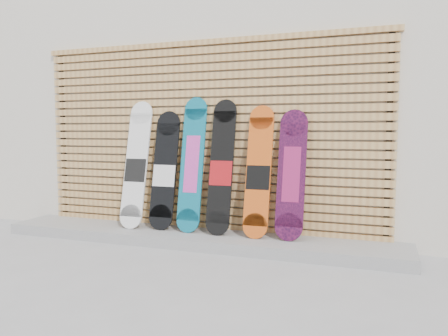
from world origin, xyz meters
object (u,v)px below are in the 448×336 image
Objects in this scene: snowboard_3 at (221,167)px; snowboard_5 at (292,174)px; snowboard_0 at (136,165)px; snowboard_4 at (259,172)px; snowboard_2 at (192,164)px; snowboard_1 at (165,171)px.

snowboard_3 is 1.09× the size of snowboard_5.
snowboard_4 is at bearing 0.64° from snowboard_0.
snowboard_0 is 1.05× the size of snowboard_4.
snowboard_0 is at bearing -177.89° from snowboard_2.
snowboard_4 is at bearing -177.89° from snowboard_5.
snowboard_1 is 0.71m from snowboard_3.
snowboard_2 is 1.08× the size of snowboard_4.
snowboard_1 is 1.00× the size of snowboard_5.
snowboard_3 is (0.36, -0.01, -0.03)m from snowboard_2.
snowboard_1 is at bearing 178.87° from snowboard_3.
snowboard_2 reaches higher than snowboard_1.
snowboard_0 reaches higher than snowboard_5.
snowboard_3 reaches higher than snowboard_4.
snowboard_2 is at bearing -179.81° from snowboard_5.
snowboard_4 is at bearing -0.70° from snowboard_1.
snowboard_1 is at bearing 4.86° from snowboard_0.
snowboard_0 is 1.00× the size of snowboard_3.
snowboard_3 is at bearing -179.03° from snowboard_5.
snowboard_0 is 0.98× the size of snowboard_2.
snowboard_2 is 1.02× the size of snowboard_3.
snowboard_4 is 0.36m from snowboard_5.
snowboard_2 reaches higher than snowboard_4.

